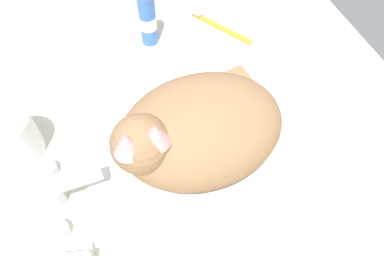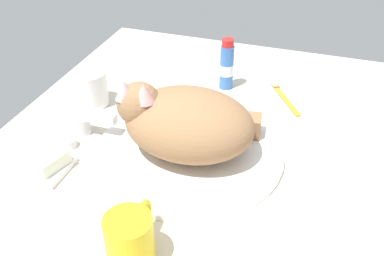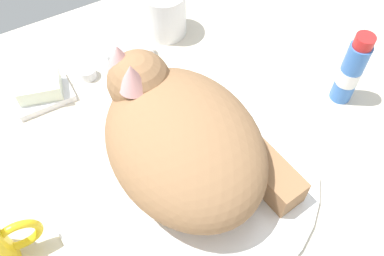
{
  "view_description": "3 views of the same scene",
  "coord_description": "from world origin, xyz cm",
  "px_view_note": "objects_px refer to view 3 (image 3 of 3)",
  "views": [
    {
      "loc": [
        -29.11,
        12.34,
        54.6
      ],
      "look_at": [
        1.99,
        0.74,
        5.23
      ],
      "focal_mm": 35.67,
      "sensor_mm": 36.0,
      "label": 1
    },
    {
      "loc": [
        -66.24,
        -22.63,
        54.95
      ],
      "look_at": [
        -1.48,
        -1.09,
        7.51
      ],
      "focal_mm": 41.8,
      "sensor_mm": 36.0,
      "label": 2
    },
    {
      "loc": [
        -13.3,
        -25.77,
        51.98
      ],
      "look_at": [
        2.23,
        1.98,
        6.83
      ],
      "focal_mm": 39.08,
      "sensor_mm": 36.0,
      "label": 3
    }
  ],
  "objects_px": {
    "soap_bar": "(39,87)",
    "toothpaste_bottle": "(352,72)",
    "faucet": "(119,60)",
    "rinse_cup": "(165,13)",
    "cat": "(182,137)"
  },
  "relations": [
    {
      "from": "faucet",
      "to": "toothpaste_bottle",
      "type": "height_order",
      "value": "toothpaste_bottle"
    },
    {
      "from": "cat",
      "to": "rinse_cup",
      "type": "relative_size",
      "value": 3.2
    },
    {
      "from": "soap_bar",
      "to": "toothpaste_bottle",
      "type": "height_order",
      "value": "toothpaste_bottle"
    },
    {
      "from": "rinse_cup",
      "to": "toothpaste_bottle",
      "type": "relative_size",
      "value": 0.65
    },
    {
      "from": "soap_bar",
      "to": "toothpaste_bottle",
      "type": "bearing_deg",
      "value": -29.26
    },
    {
      "from": "rinse_cup",
      "to": "faucet",
      "type": "bearing_deg",
      "value": -156.48
    },
    {
      "from": "soap_bar",
      "to": "toothpaste_bottle",
      "type": "xyz_separation_m",
      "value": [
        0.42,
        -0.23,
        0.03
      ]
    },
    {
      "from": "cat",
      "to": "faucet",
      "type": "bearing_deg",
      "value": 90.38
    },
    {
      "from": "soap_bar",
      "to": "cat",
      "type": "bearing_deg",
      "value": -58.84
    },
    {
      "from": "faucet",
      "to": "soap_bar",
      "type": "height_order",
      "value": "faucet"
    },
    {
      "from": "cat",
      "to": "toothpaste_bottle",
      "type": "distance_m",
      "value": 0.28
    },
    {
      "from": "faucet",
      "to": "rinse_cup",
      "type": "bearing_deg",
      "value": 23.52
    },
    {
      "from": "cat",
      "to": "soap_bar",
      "type": "distance_m",
      "value": 0.26
    },
    {
      "from": "faucet",
      "to": "soap_bar",
      "type": "distance_m",
      "value": 0.13
    },
    {
      "from": "rinse_cup",
      "to": "cat",
      "type": "bearing_deg",
      "value": -112.34
    }
  ]
}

